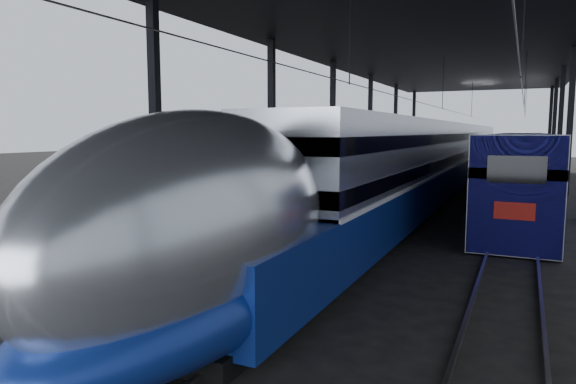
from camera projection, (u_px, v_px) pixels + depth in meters
The scene contains 7 objects.
ground at pixel (213, 284), 13.35m from camera, with size 160.00×160.00×0.00m, color black.
platform at pixel (339, 186), 32.78m from camera, with size 6.00×80.00×1.00m, color #4C4C4F.
yellow_strip at pixel (382, 180), 31.55m from camera, with size 0.30×80.00×0.01m, color gold.
rails at pixel (471, 199), 29.49m from camera, with size 6.52×80.00×0.16m.
canopy at pixel (430, 41), 29.51m from camera, with size 18.00×75.00×9.47m.
tgv_train at pixel (439, 160), 34.11m from camera, with size 3.14×65.20×4.51m.
second_train at pixel (522, 157), 40.34m from camera, with size 2.81×56.05×3.87m.
Camera 1 is at (7.22, -10.96, 3.96)m, focal length 32.00 mm.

